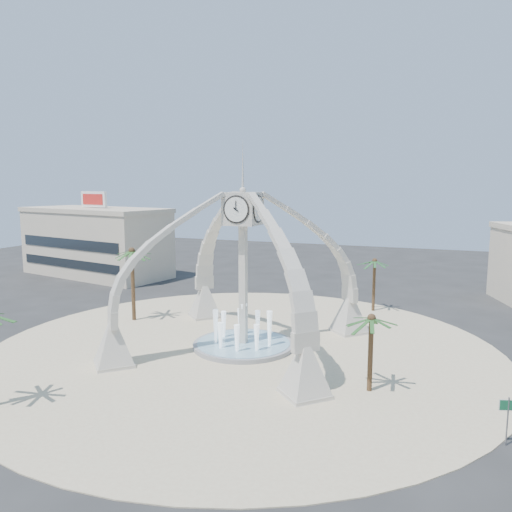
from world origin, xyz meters
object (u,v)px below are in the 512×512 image
(fountain, at_px, (243,344))
(palm_west, at_px, (132,252))
(palm_north, at_px, (375,262))
(palm_east, at_px, (372,319))
(street_sign, at_px, (508,411))
(clock_tower, at_px, (243,267))

(fountain, height_order, palm_west, palm_west)
(palm_west, distance_m, palm_north, 24.00)
(fountain, xyz_separation_m, palm_east, (10.65, -4.91, 4.39))
(fountain, relative_size, street_sign, 3.16)
(clock_tower, distance_m, street_sign, 20.70)
(fountain, xyz_separation_m, street_sign, (18.01, -9.08, 1.52))
(palm_east, height_order, palm_north, palm_north)
(fountain, relative_size, palm_east, 1.49)
(clock_tower, bearing_deg, fountain, 90.00)
(palm_west, xyz_separation_m, palm_north, (20.76, 11.95, -1.48))
(street_sign, bearing_deg, palm_east, 132.84)
(clock_tower, distance_m, palm_west, 13.33)
(fountain, distance_m, palm_east, 12.52)
(clock_tower, distance_m, fountain, 6.20)
(palm_east, distance_m, palm_west, 25.05)
(palm_north, bearing_deg, palm_west, -150.06)
(fountain, relative_size, palm_north, 1.37)
(palm_north, bearing_deg, street_sign, -67.71)
(palm_east, relative_size, street_sign, 2.13)
(clock_tower, height_order, street_sign, clock_tower)
(clock_tower, relative_size, palm_north, 3.08)
(palm_west, bearing_deg, palm_east, -19.89)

